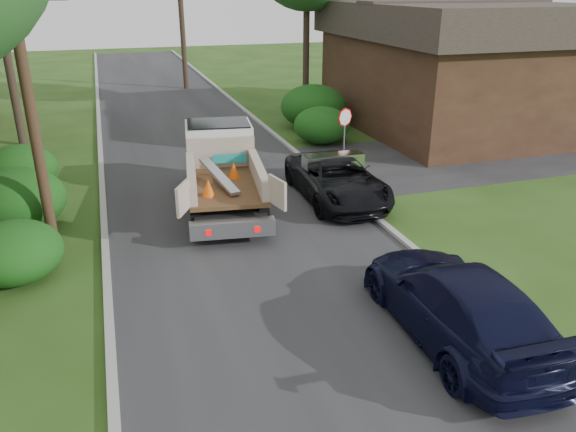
{
  "coord_description": "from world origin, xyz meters",
  "views": [
    {
      "loc": [
        -3.6,
        -10.94,
        6.88
      ],
      "look_at": [
        0.64,
        2.15,
        1.2
      ],
      "focal_mm": 35.0,
      "sensor_mm": 36.0,
      "label": 1
    }
  ],
  "objects_px": {
    "flatbed_truck": "(222,162)",
    "black_pickup": "(337,179)",
    "navy_suv": "(458,303)",
    "house_right": "(450,65)",
    "stop_sign": "(345,125)",
    "utility_pole": "(22,58)"
  },
  "relations": [
    {
      "from": "flatbed_truck",
      "to": "navy_suv",
      "type": "xyz_separation_m",
      "value": [
        2.93,
        -9.63,
        -0.5
      ]
    },
    {
      "from": "house_right",
      "to": "black_pickup",
      "type": "distance_m",
      "value": 12.67
    },
    {
      "from": "black_pickup",
      "to": "navy_suv",
      "type": "relative_size",
      "value": 0.95
    },
    {
      "from": "house_right",
      "to": "black_pickup",
      "type": "bearing_deg",
      "value": -139.11
    },
    {
      "from": "stop_sign",
      "to": "navy_suv",
      "type": "bearing_deg",
      "value": -101.71
    },
    {
      "from": "black_pickup",
      "to": "flatbed_truck",
      "type": "bearing_deg",
      "value": 163.22
    },
    {
      "from": "stop_sign",
      "to": "navy_suv",
      "type": "xyz_separation_m",
      "value": [
        -2.38,
        -11.5,
        -0.97
      ]
    },
    {
      "from": "house_right",
      "to": "navy_suv",
      "type": "distance_m",
      "value": 19.53
    },
    {
      "from": "stop_sign",
      "to": "house_right",
      "type": "bearing_deg",
      "value": 32.66
    },
    {
      "from": "utility_pole",
      "to": "navy_suv",
      "type": "bearing_deg",
      "value": -42.04
    },
    {
      "from": "stop_sign",
      "to": "black_pickup",
      "type": "xyz_separation_m",
      "value": [
        -1.6,
        -3.14,
        -1.04
      ]
    },
    {
      "from": "stop_sign",
      "to": "house_right",
      "type": "distance_m",
      "value": 9.37
    },
    {
      "from": "flatbed_truck",
      "to": "navy_suv",
      "type": "bearing_deg",
      "value": -65.31
    },
    {
      "from": "stop_sign",
      "to": "house_right",
      "type": "height_order",
      "value": "house_right"
    },
    {
      "from": "stop_sign",
      "to": "house_right",
      "type": "relative_size",
      "value": 0.19
    },
    {
      "from": "flatbed_truck",
      "to": "black_pickup",
      "type": "xyz_separation_m",
      "value": [
        3.71,
        -1.27,
        -0.57
      ]
    },
    {
      "from": "black_pickup",
      "to": "stop_sign",
      "type": "bearing_deg",
      "value": 65.08
    },
    {
      "from": "flatbed_truck",
      "to": "black_pickup",
      "type": "bearing_deg",
      "value": -11.09
    },
    {
      "from": "flatbed_truck",
      "to": "black_pickup",
      "type": "distance_m",
      "value": 3.96
    },
    {
      "from": "house_right",
      "to": "black_pickup",
      "type": "relative_size",
      "value": 2.43
    },
    {
      "from": "navy_suv",
      "to": "black_pickup",
      "type": "bearing_deg",
      "value": -92.97
    },
    {
      "from": "utility_pole",
      "to": "flatbed_truck",
      "type": "bearing_deg",
      "value": 21.8
    }
  ]
}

